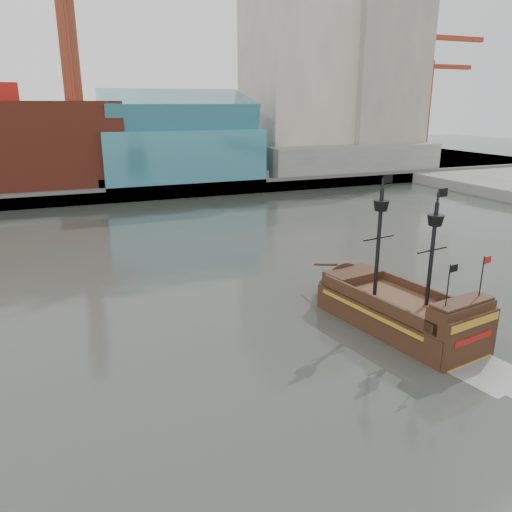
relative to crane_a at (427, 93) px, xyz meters
name	(u,v)px	position (x,y,z in m)	size (l,w,h in m)	color
ground	(291,365)	(-78.63, -82.00, -19.11)	(400.00, 400.00, 0.00)	#272A25
promenade_far	(114,175)	(-78.63, 10.00, -18.11)	(220.00, 60.00, 2.00)	slate
seawall	(135,194)	(-78.63, -19.50, -17.81)	(220.00, 1.00, 2.60)	#4C4C49
skyline	(135,63)	(-73.43, 2.56, 5.44)	(149.00, 45.00, 62.00)	brown
crane_a	(427,93)	(0.00, 0.00, 0.00)	(22.50, 4.00, 32.25)	slate
crane_b	(429,107)	(9.60, 10.00, -3.54)	(19.10, 4.00, 26.25)	slate
pirate_ship	(399,315)	(-68.53, -80.11, -17.99)	(7.44, 17.14, 12.41)	black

